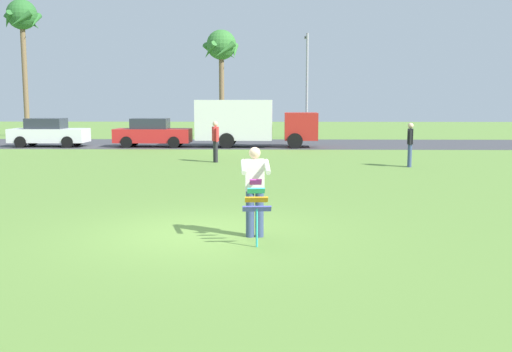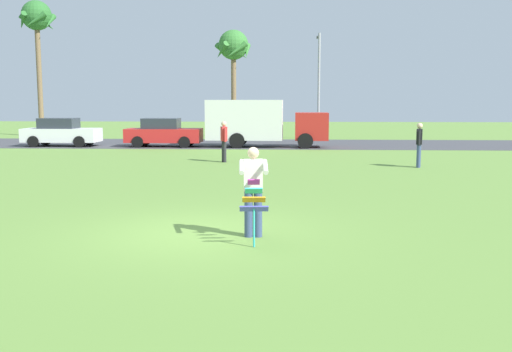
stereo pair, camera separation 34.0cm
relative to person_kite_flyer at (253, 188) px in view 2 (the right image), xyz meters
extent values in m
plane|color=olive|center=(-1.12, 0.28, -0.95)|extent=(120.00, 120.00, 0.00)
cube|color=#424247|center=(-1.12, 24.05, -0.95)|extent=(120.00, 8.00, 0.01)
cylinder|color=#384772|center=(0.09, 0.03, -0.50)|extent=(0.16, 0.16, 0.90)
cylinder|color=#384772|center=(-0.09, 0.01, -0.50)|extent=(0.16, 0.16, 0.90)
cube|color=silver|center=(0.00, 0.02, 0.25)|extent=(0.38, 0.25, 0.60)
sphere|color=beige|center=(0.00, 0.02, 0.67)|extent=(0.22, 0.22, 0.22)
cylinder|color=silver|center=(0.24, -0.21, 0.43)|extent=(0.13, 0.59, 0.24)
cylinder|color=silver|center=(-0.20, -0.24, 0.43)|extent=(0.13, 0.59, 0.24)
cube|color=#D83399|center=(0.02, -0.29, 0.16)|extent=(0.23, 0.15, 0.12)
cube|color=#33BFBF|center=(0.03, -0.45, 0.02)|extent=(0.33, 0.16, 0.12)
cube|color=orange|center=(0.05, -0.62, -0.11)|extent=(0.42, 0.17, 0.12)
cube|color=#4C4CCC|center=(0.06, -0.78, -0.25)|extent=(0.52, 0.17, 0.12)
cylinder|color=#33BFBF|center=(0.06, -0.78, -0.60)|extent=(0.04, 0.04, 0.70)
cube|color=white|center=(-12.12, 21.65, -0.31)|extent=(4.21, 1.72, 0.76)
cube|color=#282D38|center=(-12.27, 21.65, 0.35)|extent=(2.02, 1.40, 0.60)
cylinder|color=black|center=(-10.82, 22.45, -0.63)|extent=(0.64, 0.22, 0.64)
cylinder|color=black|center=(-10.82, 20.84, -0.63)|extent=(0.64, 0.22, 0.64)
cylinder|color=black|center=(-13.42, 22.46, -0.63)|extent=(0.64, 0.22, 0.64)
cylinder|color=black|center=(-13.43, 20.85, -0.63)|extent=(0.64, 0.22, 0.64)
cube|color=red|center=(-6.26, 21.65, -0.31)|extent=(4.21, 1.73, 0.76)
cube|color=#282D38|center=(-6.41, 21.65, 0.35)|extent=(2.03, 1.41, 0.60)
cylinder|color=black|center=(-4.95, 22.45, -0.63)|extent=(0.64, 0.22, 0.64)
cylinder|color=black|center=(-4.96, 20.83, -0.63)|extent=(0.64, 0.22, 0.64)
cylinder|color=black|center=(-7.56, 22.47, -0.63)|extent=(0.64, 0.22, 0.64)
cylinder|color=black|center=(-7.57, 20.85, -0.63)|extent=(0.64, 0.22, 0.64)
cube|color=#B2231E|center=(2.00, 21.61, 0.22)|extent=(1.82, 1.92, 1.50)
cube|color=silver|center=(-1.70, 21.66, 0.57)|extent=(4.23, 2.05, 2.20)
cylinder|color=black|center=(1.66, 22.54, -0.53)|extent=(0.84, 0.29, 0.84)
cylinder|color=black|center=(1.64, 20.70, -0.53)|extent=(0.84, 0.29, 0.84)
cylinder|color=black|center=(-2.04, 22.59, -0.53)|extent=(0.84, 0.29, 0.84)
cylinder|color=black|center=(-2.06, 20.75, -0.53)|extent=(0.84, 0.29, 0.84)
cylinder|color=brown|center=(-17.22, 30.95, 3.25)|extent=(0.36, 0.36, 8.39)
sphere|color=#2D6B2D|center=(-17.22, 30.95, 7.64)|extent=(2.10, 2.10, 2.10)
cone|color=#2D6B2D|center=(-16.27, 30.95, 7.19)|extent=(0.44, 1.56, 1.28)
cone|color=#2D6B2D|center=(-16.93, 31.86, 7.19)|extent=(1.62, 0.90, 1.28)
cone|color=#2D6B2D|center=(-17.99, 31.51, 7.19)|extent=(1.27, 1.52, 1.28)
cone|color=#2D6B2D|center=(-17.99, 30.40, 7.19)|extent=(1.27, 1.52, 1.28)
cone|color=#2D6B2D|center=(-16.93, 30.05, 7.19)|extent=(1.62, 0.90, 1.28)
cylinder|color=brown|center=(-3.17, 31.12, 2.19)|extent=(0.36, 0.36, 6.29)
sphere|color=#387A33|center=(-3.17, 31.12, 5.54)|extent=(2.10, 2.10, 2.10)
cone|color=#387A33|center=(-2.22, 31.12, 5.09)|extent=(0.44, 1.56, 1.28)
cone|color=#387A33|center=(-2.87, 32.02, 5.09)|extent=(1.62, 0.90, 1.28)
cone|color=#387A33|center=(-3.94, 31.68, 5.09)|extent=(1.27, 1.52, 1.28)
cone|color=#387A33|center=(-3.94, 30.56, 5.09)|extent=(1.27, 1.52, 1.28)
cone|color=#387A33|center=(-2.87, 30.22, 5.09)|extent=(1.62, 0.90, 1.28)
cylinder|color=#9E9EA3|center=(2.75, 28.65, 2.55)|extent=(0.16, 0.16, 7.00)
cylinder|color=#9E9EA3|center=(2.75, 29.35, 5.95)|extent=(0.10, 1.40, 0.10)
cube|color=#4C4C51|center=(2.75, 30.00, 5.91)|extent=(0.24, 0.44, 0.16)
cylinder|color=#26262B|center=(-2.04, 13.72, -0.50)|extent=(0.16, 0.16, 0.90)
cylinder|color=#26262B|center=(-1.99, 13.54, -0.50)|extent=(0.16, 0.16, 0.90)
cube|color=red|center=(-2.01, 13.63, 0.25)|extent=(0.32, 0.41, 0.60)
sphere|color=beige|center=(-2.01, 13.63, 0.67)|extent=(0.22, 0.22, 0.22)
cylinder|color=red|center=(-2.09, 13.86, 0.21)|extent=(0.09, 0.09, 0.58)
cylinder|color=red|center=(-1.94, 13.40, 0.21)|extent=(0.09, 0.09, 0.58)
cylinder|color=#384772|center=(5.76, 11.96, -0.50)|extent=(0.16, 0.16, 0.90)
cylinder|color=#384772|center=(5.80, 12.14, -0.50)|extent=(0.16, 0.16, 0.90)
cube|color=black|center=(5.78, 12.05, 0.25)|extent=(0.30, 0.40, 0.60)
sphere|color=beige|center=(5.78, 12.05, 0.67)|extent=(0.22, 0.22, 0.22)
cylinder|color=black|center=(5.72, 11.82, 0.21)|extent=(0.09, 0.09, 0.58)
cylinder|color=black|center=(5.84, 12.28, 0.21)|extent=(0.09, 0.09, 0.58)
camera|label=1|loc=(0.28, -11.00, 1.66)|focal=41.14mm
camera|label=2|loc=(0.62, -10.99, 1.66)|focal=41.14mm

